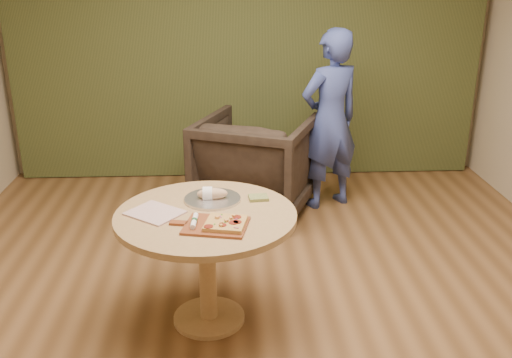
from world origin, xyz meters
The scene contains 12 objects.
room_shell centered at (0.00, 0.00, 1.40)m, with size 5.04×6.04×2.84m.
curtain centered at (0.00, 2.90, 1.40)m, with size 4.80×0.14×2.78m, color #333C1B.
pedestal_table centered at (-0.36, 0.14, 0.61)m, with size 1.09×1.09×0.75m.
pizza_paddle centered at (-0.30, -0.06, 0.76)m, with size 0.47×0.35×0.01m.
flatbread_pizza centered at (-0.24, -0.07, 0.78)m, with size 0.26×0.26×0.04m.
cutlery_roll centered at (-0.41, -0.04, 0.78)m, with size 0.04×0.20×0.03m.
newspaper centered at (-0.66, 0.14, 0.76)m, with size 0.30×0.25×0.01m, color white.
serving_tray centered at (-0.32, 0.34, 0.76)m, with size 0.36×0.36×0.02m.
bread_roll centered at (-0.33, 0.34, 0.79)m, with size 0.19×0.09×0.09m.
green_packet centered at (-0.03, 0.34, 0.76)m, with size 0.12×0.10×0.02m, color #57632C.
armchair centered at (0.03, 1.89, 0.49)m, with size 0.95×0.89×0.98m, color black.
person_standing centered at (0.71, 1.99, 0.82)m, with size 0.60×0.39×1.64m, color #384891.
Camera 1 is at (-0.22, -2.99, 2.14)m, focal length 40.00 mm.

